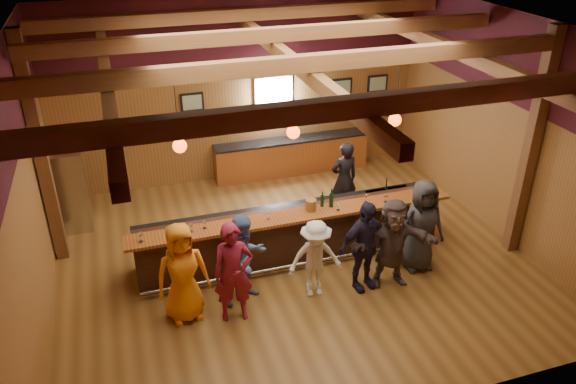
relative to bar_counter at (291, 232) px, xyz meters
name	(u,v)px	position (x,y,z in m)	size (l,w,h in m)	color
room	(292,103)	(-0.02, -0.09, 2.69)	(9.04, 9.00, 4.52)	brown
bar_counter	(291,232)	(0.00, 0.00, 0.00)	(6.30, 1.07, 1.11)	black
back_bar_cabinet	(292,156)	(1.18, 3.57, -0.05)	(4.00, 0.52, 0.95)	brown
window	(274,96)	(0.78, 3.80, 1.53)	(0.95, 0.09, 0.95)	silver
framed_pictures	(307,91)	(1.65, 3.79, 1.58)	(5.35, 0.05, 0.45)	black
wine_shelves	(275,113)	(0.78, 3.73, 1.10)	(3.00, 0.18, 0.30)	brown
pendant_lights	(293,132)	(-0.02, -0.15, 2.19)	(4.24, 0.24, 1.37)	black
stainless_fridge	(70,190)	(-4.12, 2.45, 0.38)	(0.70, 0.70, 1.80)	silver
customer_orange	(182,273)	(-2.29, -1.22, 0.39)	(0.89, 0.58, 1.82)	orange
customer_redvest	(233,273)	(-1.49, -1.50, 0.39)	(0.66, 0.44, 1.82)	maroon
customer_denim	(245,259)	(-1.19, -1.07, 0.33)	(0.83, 0.64, 1.70)	#4C6699
customer_white	(315,259)	(0.02, -1.32, 0.23)	(0.97, 0.56, 1.50)	silver
customer_navy	(364,246)	(0.91, -1.39, 0.36)	(1.04, 0.43, 1.77)	#201933
customer_brown	(392,243)	(1.44, -1.43, 0.35)	(1.62, 0.52, 1.75)	#544343
customer_dark	(421,226)	(2.20, -1.13, 0.40)	(0.90, 0.59, 1.84)	#2B2B2E
bartender	(344,179)	(1.63, 1.23, 0.34)	(0.63, 0.41, 1.73)	black
ice_bucket	(311,205)	(0.31, -0.25, 0.70)	(0.20, 0.20, 0.22)	brown
bottle_a	(322,200)	(0.57, -0.17, 0.71)	(0.07, 0.07, 0.31)	black
bottle_b	(331,200)	(0.73, -0.24, 0.74)	(0.08, 0.08, 0.38)	black
glass_a	(140,235)	(-2.86, -0.39, 0.73)	(0.09, 0.09, 0.19)	silver
glass_b	(191,226)	(-1.98, -0.33, 0.71)	(0.08, 0.08, 0.18)	silver
glass_c	(204,223)	(-1.73, -0.28, 0.70)	(0.07, 0.07, 0.16)	silver
glass_d	(236,220)	(-1.17, -0.40, 0.71)	(0.08, 0.08, 0.18)	silver
glass_e	(268,214)	(-0.56, -0.33, 0.71)	(0.07, 0.07, 0.17)	silver
glass_f	(338,205)	(0.80, -0.41, 0.71)	(0.07, 0.07, 0.17)	silver
glass_g	(366,196)	(1.44, -0.28, 0.71)	(0.08, 0.08, 0.18)	silver
glass_h	(386,196)	(1.81, -0.40, 0.72)	(0.08, 0.08, 0.19)	silver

